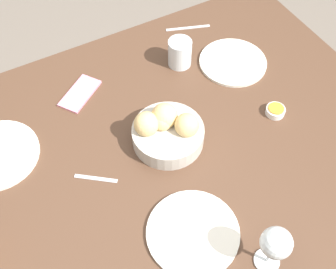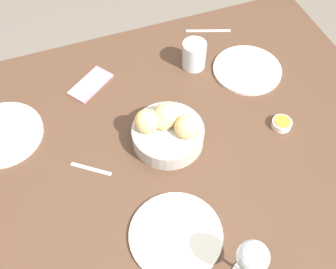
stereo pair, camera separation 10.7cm
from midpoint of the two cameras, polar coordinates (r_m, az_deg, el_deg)
name	(u,v)px [view 1 (the left image)]	position (r m, az deg, el deg)	size (l,w,h in m)	color
ground_plane	(163,248)	(1.91, -2.33, -15.26)	(10.00, 10.00, 0.00)	#6B6056
dining_table	(161,167)	(1.30, -3.31, -4.57)	(1.49, 1.09, 0.76)	#4C3323
bread_basket	(167,130)	(1.22, -2.67, 0.48)	(0.21, 0.21, 0.12)	#B2ADA3
plate_near_left	(233,62)	(1.47, 6.71, 9.61)	(0.23, 0.23, 0.01)	silver
plate_far_center	(193,233)	(1.11, 0.56, -13.34)	(0.24, 0.24, 0.01)	silver
water_tumbler	(180,53)	(1.43, -0.56, 10.89)	(0.08, 0.08, 0.10)	silver
wine_glass	(276,244)	(1.00, 11.36, -14.54)	(0.08, 0.08, 0.16)	silver
jam_bowl_honey	(275,111)	(1.34, 12.15, 3.04)	(0.06, 0.06, 0.03)	white
fork_silver	(188,28)	(1.60, 0.76, 14.15)	(0.16, 0.07, 0.00)	#B7B7BC
spoon_coffee	(96,178)	(1.21, -12.27, -6.00)	(0.10, 0.08, 0.00)	#B7B7BC
cell_phone	(80,93)	(1.41, -14.01, 5.30)	(0.17, 0.15, 0.01)	pink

